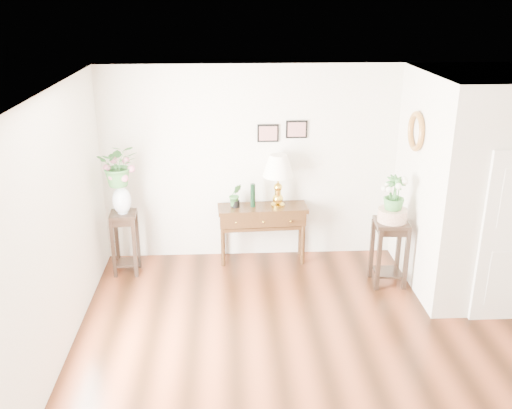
{
  "coord_description": "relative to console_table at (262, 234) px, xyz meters",
  "views": [
    {
      "loc": [
        -1.22,
        -5.03,
        3.72
      ],
      "look_at": [
        -0.89,
        1.3,
        1.33
      ],
      "focal_mm": 40.0,
      "sensor_mm": 36.0,
      "label": 1
    }
  ],
  "objects": [
    {
      "name": "potted_plant",
      "position": [
        -0.38,
        0.0,
        0.58
      ],
      "size": [
        0.21,
        0.18,
        0.33
      ],
      "primitive_type": "imported",
      "rotation": [
        0.0,
        0.0,
        0.21
      ],
      "color": "#3A7A37",
      "rests_on": "console_table"
    },
    {
      "name": "wall_left",
      "position": [
        -2.26,
        -2.51,
        0.98
      ],
      "size": [
        0.02,
        5.5,
        2.8
      ],
      "primitive_type": "cube",
      "color": "white",
      "rests_on": "ground"
    },
    {
      "name": "partition",
      "position": [
        2.84,
        -0.73,
        0.98
      ],
      "size": [
        1.8,
        1.95,
        2.8
      ],
      "primitive_type": "cube",
      "color": "white",
      "rests_on": "floor"
    },
    {
      "name": "ceiling",
      "position": [
        0.74,
        -2.51,
        2.38
      ],
      "size": [
        6.0,
        5.5,
        0.02
      ],
      "primitive_type": "cube",
      "color": "white",
      "rests_on": "ground"
    },
    {
      "name": "ceramic_bowl",
      "position": [
        1.64,
        -0.78,
        0.56
      ],
      "size": [
        0.49,
        0.49,
        0.17
      ],
      "primitive_type": "cylinder",
      "rotation": [
        0.0,
        0.0,
        0.41
      ],
      "color": "beige",
      "rests_on": "plant_stand_b"
    },
    {
      "name": "plant_stand_a",
      "position": [
        -1.91,
        -0.28,
        0.03
      ],
      "size": [
        0.37,
        0.37,
        0.89
      ],
      "primitive_type": "cube",
      "rotation": [
        0.0,
        0.0,
        0.06
      ],
      "color": "black",
      "rests_on": "floor"
    },
    {
      "name": "console_table",
      "position": [
        0.0,
        0.0,
        0.0
      ],
      "size": [
        1.28,
        0.48,
        0.84
      ],
      "primitive_type": "cube",
      "rotation": [
        0.0,
        0.0,
        0.05
      ],
      "color": "black",
      "rests_on": "floor"
    },
    {
      "name": "lily_arrangement",
      "position": [
        -1.91,
        -0.28,
        1.16
      ],
      "size": [
        0.56,
        0.5,
        0.58
      ],
      "primitive_type": "imported",
      "rotation": [
        0.0,
        0.0,
        0.09
      ],
      "color": "#3A7A37",
      "rests_on": "porcelain_vase"
    },
    {
      "name": "art_print_left",
      "position": [
        0.09,
        0.22,
        1.43
      ],
      "size": [
        0.3,
        0.02,
        0.25
      ],
      "primitive_type": "cube",
      "color": "black",
      "rests_on": "wall_back"
    },
    {
      "name": "table_lamp",
      "position": [
        0.22,
        0.0,
        0.77
      ],
      "size": [
        0.5,
        0.5,
        0.76
      ],
      "primitive_type": "cube",
      "rotation": [
        0.0,
        0.0,
        -0.15
      ],
      "color": "gold",
      "rests_on": "console_table"
    },
    {
      "name": "narcissus",
      "position": [
        1.64,
        -0.78,
        0.85
      ],
      "size": [
        0.35,
        0.35,
        0.49
      ],
      "primitive_type": "imported",
      "rotation": [
        0.0,
        0.0,
        0.34
      ],
      "color": "#3A7A37",
      "rests_on": "ceramic_bowl"
    },
    {
      "name": "art_print_right",
      "position": [
        0.49,
        0.22,
        1.48
      ],
      "size": [
        0.3,
        0.02,
        0.25
      ],
      "primitive_type": "cube",
      "color": "black",
      "rests_on": "wall_back"
    },
    {
      "name": "floor",
      "position": [
        0.74,
        -2.51,
        -0.42
      ],
      "size": [
        6.0,
        5.5,
        0.02
      ],
      "primitive_type": "cube",
      "color": "brown",
      "rests_on": "ground"
    },
    {
      "name": "porcelain_vase",
      "position": [
        -1.91,
        -0.28,
        0.7
      ],
      "size": [
        0.3,
        0.3,
        0.44
      ],
      "primitive_type": null,
      "rotation": [
        0.0,
        0.0,
        0.2
      ],
      "color": "silver",
      "rests_on": "plant_stand_a"
    },
    {
      "name": "wall_ornament",
      "position": [
        1.9,
        -0.61,
        1.63
      ],
      "size": [
        0.07,
        0.51,
        0.51
      ],
      "primitive_type": "torus",
      "rotation": [
        0.0,
        1.57,
        0.0
      ],
      "color": "#B67232",
      "rests_on": "partition"
    },
    {
      "name": "green_vase",
      "position": [
        -0.14,
        0.0,
        0.59
      ],
      "size": [
        0.08,
        0.08,
        0.34
      ],
      "primitive_type": "cylinder",
      "rotation": [
        0.0,
        0.0,
        -0.23
      ],
      "color": "black",
      "rests_on": "console_table"
    },
    {
      "name": "wall_back",
      "position": [
        0.74,
        0.24,
        0.98
      ],
      "size": [
        6.0,
        0.02,
        2.8
      ],
      "primitive_type": "cube",
      "color": "white",
      "rests_on": "ground"
    },
    {
      "name": "plant_stand_b",
      "position": [
        1.64,
        -0.78,
        0.03
      ],
      "size": [
        0.45,
        0.45,
        0.9
      ],
      "primitive_type": "cube",
      "rotation": [
        0.0,
        0.0,
        -0.07
      ],
      "color": "black",
      "rests_on": "floor"
    }
  ]
}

